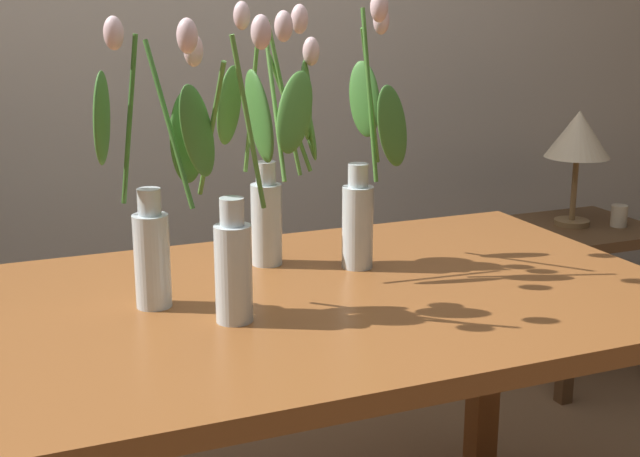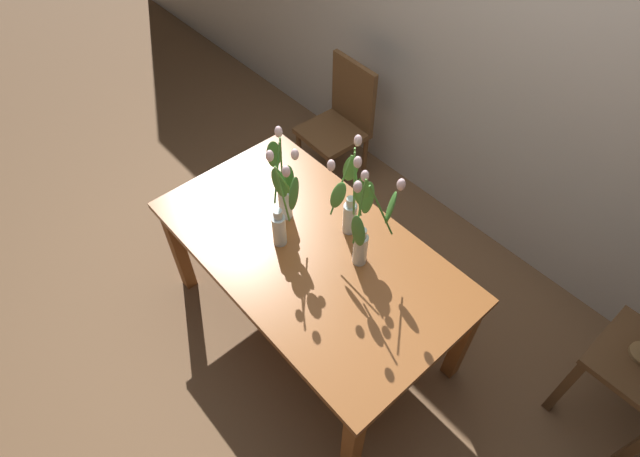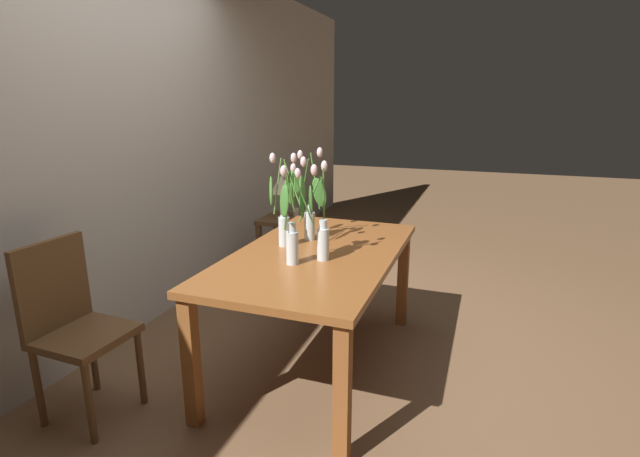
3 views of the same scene
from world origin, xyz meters
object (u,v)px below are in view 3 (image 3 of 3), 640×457
at_px(tulip_vase_0, 310,210).
at_px(tulip_vase_2, 319,227).
at_px(tulip_vase_3, 287,207).
at_px(side_table, 286,230).
at_px(dining_table, 317,266).
at_px(table_lamp, 282,185).
at_px(pillar_candle, 296,212).
at_px(tulip_vase_1, 294,230).
at_px(dining_chair, 72,320).

bearing_deg(tulip_vase_0, tulip_vase_2, -151.77).
bearing_deg(tulip_vase_3, side_table, 24.11).
distance_m(dining_table, table_lamp, 1.62).
xyz_separation_m(dining_table, pillar_candle, (1.51, 0.76, -0.06)).
relative_size(tulip_vase_0, pillar_candle, 7.78).
bearing_deg(tulip_vase_2, tulip_vase_1, 142.06).
xyz_separation_m(tulip_vase_0, tulip_vase_1, (-0.48, -0.10, 0.00)).
height_order(tulip_vase_1, pillar_candle, tulip_vase_1).
bearing_deg(dining_table, pillar_candle, 26.72).
bearing_deg(side_table, dining_chair, 175.14).
relative_size(dining_table, table_lamp, 4.02).
distance_m(tulip_vase_3, table_lamp, 1.46).
xyz_separation_m(dining_table, side_table, (1.41, 0.82, -0.22)).
distance_m(dining_table, tulip_vase_1, 0.37).
distance_m(tulip_vase_1, pillar_candle, 1.92).
bearing_deg(side_table, tulip_vase_3, -155.89).
distance_m(tulip_vase_3, side_table, 1.58).
height_order(tulip_vase_1, dining_chair, tulip_vase_1).
bearing_deg(table_lamp, dining_table, -148.56).
bearing_deg(tulip_vase_1, tulip_vase_0, 11.26).
bearing_deg(side_table, table_lamp, 153.22).
relative_size(dining_table, side_table, 2.91).
bearing_deg(dining_table, table_lamp, 31.44).
bearing_deg(dining_table, tulip_vase_1, 171.02).
relative_size(dining_table, tulip_vase_0, 2.74).
relative_size(dining_table, tulip_vase_2, 2.95).
xyz_separation_m(tulip_vase_1, tulip_vase_2, (0.12, -0.10, -0.00)).
relative_size(table_lamp, pillar_candle, 5.31).
bearing_deg(tulip_vase_1, tulip_vase_3, 29.99).
bearing_deg(tulip_vase_1, dining_table, -8.98).
height_order(dining_table, side_table, dining_table).
xyz_separation_m(tulip_vase_1, tulip_vase_3, (0.30, 0.18, 0.05)).
xyz_separation_m(dining_chair, side_table, (2.26, -0.19, -0.09)).
bearing_deg(dining_table, tulip_vase_2, -154.46).
bearing_deg(dining_chair, pillar_candle, -6.11).
relative_size(tulip_vase_1, dining_chair, 0.58).
height_order(dining_table, pillar_candle, dining_table).
height_order(dining_table, tulip_vase_2, tulip_vase_2).
height_order(tulip_vase_1, table_lamp, tulip_vase_1).
xyz_separation_m(dining_table, dining_chair, (-0.85, 1.01, -0.12)).
distance_m(tulip_vase_0, side_table, 1.45).
relative_size(tulip_vase_2, dining_chair, 0.58).
distance_m(tulip_vase_0, tulip_vase_3, 0.20).
xyz_separation_m(dining_table, table_lamp, (1.37, 0.84, 0.21)).
relative_size(tulip_vase_3, pillar_candle, 7.53).
relative_size(tulip_vase_2, table_lamp, 1.36).
distance_m(dining_table, tulip_vase_2, 0.31).
bearing_deg(tulip_vase_1, side_table, 25.24).
bearing_deg(dining_chair, tulip_vase_3, -41.26).
bearing_deg(dining_chair, table_lamp, -4.44).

